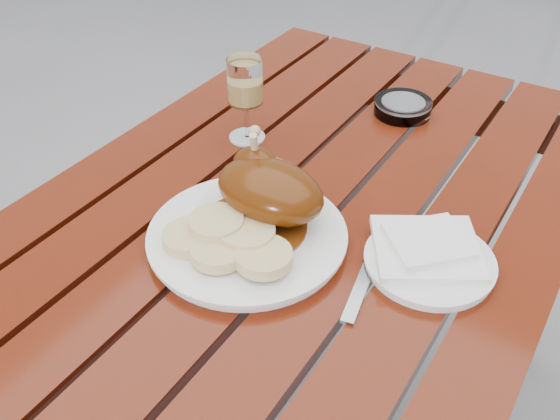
% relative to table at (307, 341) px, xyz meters
% --- Properties ---
extents(table, '(0.80, 1.20, 0.75)m').
position_rel_table_xyz_m(table, '(0.00, 0.00, 0.00)').
color(table, maroon).
rests_on(table, ground).
extents(dinner_plate, '(0.32, 0.32, 0.02)m').
position_rel_table_xyz_m(dinner_plate, '(-0.02, -0.16, 0.38)').
color(dinner_plate, white).
rests_on(dinner_plate, table).
extents(roast_duck, '(0.18, 0.18, 0.13)m').
position_rel_table_xyz_m(roast_duck, '(-0.02, -0.11, 0.44)').
color(roast_duck, '#632C0B').
rests_on(roast_duck, dinner_plate).
extents(bread_dumplings, '(0.20, 0.13, 0.03)m').
position_rel_table_xyz_m(bread_dumplings, '(-0.02, -0.21, 0.41)').
color(bread_dumplings, beige).
rests_on(bread_dumplings, dinner_plate).
extents(wine_glass, '(0.07, 0.07, 0.16)m').
position_rel_table_xyz_m(wine_glass, '(-0.19, 0.09, 0.45)').
color(wine_glass, '#F3CD6E').
rests_on(wine_glass, table).
extents(side_plate, '(0.22, 0.22, 0.02)m').
position_rel_table_xyz_m(side_plate, '(0.23, -0.07, 0.38)').
color(side_plate, white).
rests_on(side_plate, table).
extents(napkin, '(0.20, 0.20, 0.01)m').
position_rel_table_xyz_m(napkin, '(0.22, -0.06, 0.40)').
color(napkin, white).
rests_on(napkin, side_plate).
extents(ashtray, '(0.15, 0.15, 0.03)m').
position_rel_table_xyz_m(ashtray, '(0.02, 0.33, 0.39)').
color(ashtray, '#B2B7BC').
rests_on(ashtray, table).
extents(fork, '(0.04, 0.20, 0.01)m').
position_rel_table_xyz_m(fork, '(-0.10, -0.06, 0.38)').
color(fork, gray).
rests_on(fork, table).
extents(knife, '(0.06, 0.19, 0.01)m').
position_rel_table_xyz_m(knife, '(0.16, -0.13, 0.38)').
color(knife, gray).
rests_on(knife, table).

